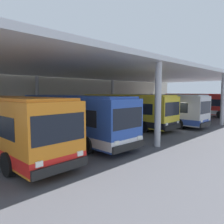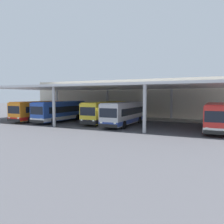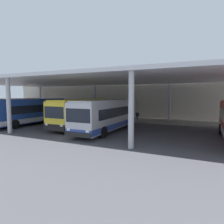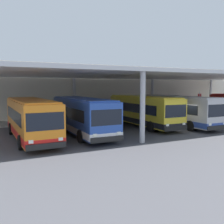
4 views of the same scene
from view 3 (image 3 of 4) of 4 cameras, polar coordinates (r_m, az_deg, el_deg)
ground_plane at (r=18.68m, az=-9.88°, el=-6.36°), size 200.00×200.00×0.00m
platform_kerb at (r=28.92m, az=3.73°, el=-2.09°), size 42.00×4.50×0.18m
station_building_facade at (r=31.75m, az=5.95°, el=4.88°), size 48.00×1.60×7.20m
canopy_shelter at (r=23.08m, az=-2.05°, el=9.12°), size 40.00×17.00×5.55m
bus_nearest_bay at (r=29.71m, az=-28.52°, el=0.54°), size 2.83×10.56×3.17m
bus_second_bay at (r=26.44m, az=-22.74°, el=0.28°), size 2.82×10.56×3.17m
bus_middle_bay at (r=22.75m, az=-7.76°, el=-0.08°), size 2.79×10.55×3.17m
bus_far_bay at (r=19.86m, az=-1.26°, el=-0.78°), size 2.73×10.53×3.17m
bench_waiting at (r=28.48m, az=6.14°, el=-1.06°), size 1.80×0.45×0.92m
trash_bin at (r=29.35m, az=1.52°, el=-0.82°), size 0.52×0.52×0.98m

